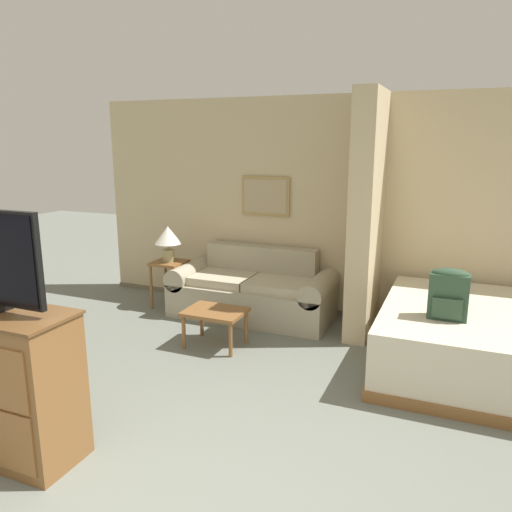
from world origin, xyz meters
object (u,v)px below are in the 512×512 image
object	(u,v)px
backpack	(449,293)
table_lamp	(168,237)
coffee_table	(215,315)
bed	(473,339)
couch	(253,292)

from	to	relation	value
backpack	table_lamp	bearing A→B (deg)	165.60
backpack	coffee_table	bearing A→B (deg)	-178.43
table_lamp	bed	xyz separation A→B (m)	(3.57, -0.51, -0.60)
coffee_table	backpack	world-z (taller)	backpack
couch	bed	world-z (taller)	couch
coffee_table	table_lamp	bearing A→B (deg)	140.71
coffee_table	backpack	distance (m)	2.26
table_lamp	bed	world-z (taller)	table_lamp
couch	coffee_table	xyz separation A→B (m)	(-0.00, -0.99, 0.03)
couch	backpack	xyz separation A→B (m)	(2.21, -0.93, 0.51)
bed	backpack	xyz separation A→B (m)	(-0.24, -0.35, 0.52)
table_lamp	bed	distance (m)	3.66
couch	table_lamp	size ratio (longest dim) A/B	4.32
coffee_table	backpack	bearing A→B (deg)	1.57
couch	bed	xyz separation A→B (m)	(2.45, -0.58, -0.00)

